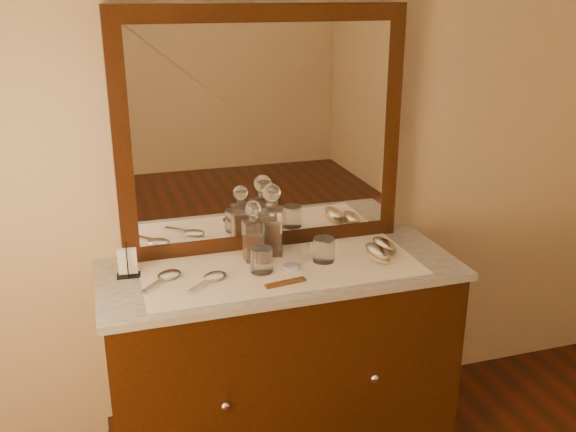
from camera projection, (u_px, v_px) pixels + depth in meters
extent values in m
plane|color=tan|center=(260.00, 117.00, 2.64)|extent=(4.50, 4.50, 0.00)
cube|color=black|center=(281.00, 361.00, 2.71)|extent=(1.40, 0.55, 0.82)
sphere|color=silver|center=(225.00, 406.00, 2.36)|extent=(0.04, 0.04, 0.04)
sphere|color=silver|center=(374.00, 378.00, 2.52)|extent=(0.04, 0.04, 0.04)
cube|color=silver|center=(281.00, 270.00, 2.57)|extent=(1.44, 0.59, 0.03)
cube|color=black|center=(263.00, 132.00, 2.62)|extent=(1.20, 0.08, 1.00)
cube|color=white|center=(265.00, 133.00, 2.58)|extent=(1.06, 0.01, 0.86)
cube|color=white|center=(282.00, 268.00, 2.54)|extent=(1.10, 0.45, 0.00)
cylinder|color=white|center=(292.00, 267.00, 2.54)|extent=(0.09, 0.09, 0.01)
cube|color=brown|center=(285.00, 283.00, 2.40)|extent=(0.17, 0.06, 0.01)
cube|color=black|center=(129.00, 275.00, 2.48)|extent=(0.09, 0.06, 0.01)
cylinder|color=black|center=(127.00, 263.00, 2.43)|extent=(0.01, 0.01, 0.14)
cylinder|color=black|center=(127.00, 257.00, 2.48)|extent=(0.01, 0.01, 0.14)
cube|color=white|center=(127.00, 261.00, 2.46)|extent=(0.07, 0.04, 0.11)
cube|color=#974316|center=(254.00, 246.00, 2.61)|extent=(0.06, 0.06, 0.11)
cube|color=white|center=(253.00, 241.00, 2.60)|extent=(0.08, 0.08, 0.16)
cylinder|color=white|center=(253.00, 219.00, 2.57)|extent=(0.03, 0.03, 0.03)
sphere|color=white|center=(253.00, 208.00, 2.55)|extent=(0.06, 0.06, 0.06)
cube|color=#974316|center=(272.00, 238.00, 2.66)|extent=(0.10, 0.10, 0.14)
cube|color=white|center=(272.00, 231.00, 2.65)|extent=(0.12, 0.12, 0.20)
cylinder|color=white|center=(271.00, 205.00, 2.62)|extent=(0.05, 0.05, 0.03)
sphere|color=white|center=(271.00, 193.00, 2.60)|extent=(0.10, 0.10, 0.08)
ellipsoid|color=tan|center=(377.00, 255.00, 2.63)|extent=(0.08, 0.17, 0.03)
ellipsoid|color=silver|center=(378.00, 251.00, 2.62)|extent=(0.08, 0.17, 0.03)
ellipsoid|color=tan|center=(384.00, 248.00, 2.71)|extent=(0.08, 0.16, 0.02)
ellipsoid|color=silver|center=(384.00, 243.00, 2.71)|extent=(0.08, 0.16, 0.02)
ellipsoid|color=silver|center=(169.00, 275.00, 2.46)|extent=(0.13, 0.13, 0.02)
cube|color=silver|center=(155.00, 285.00, 2.38)|extent=(0.11, 0.12, 0.01)
ellipsoid|color=silver|center=(215.00, 276.00, 2.45)|extent=(0.13, 0.13, 0.02)
cube|color=silver|center=(201.00, 286.00, 2.37)|extent=(0.11, 0.11, 0.01)
cylinder|color=white|center=(262.00, 260.00, 2.49)|extent=(0.09, 0.09, 0.10)
cylinder|color=white|center=(324.00, 250.00, 2.59)|extent=(0.09, 0.09, 0.10)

